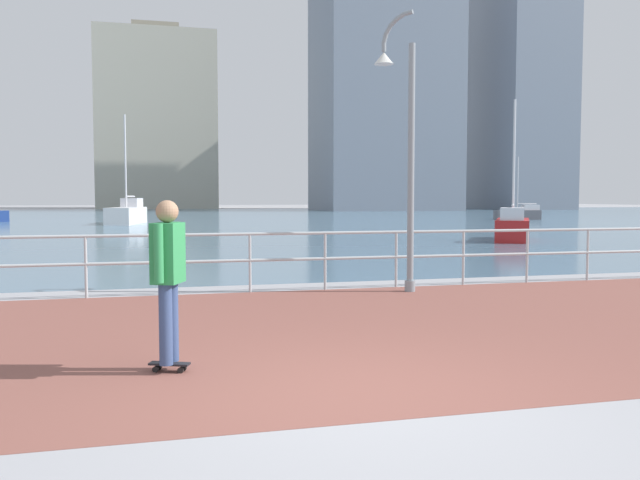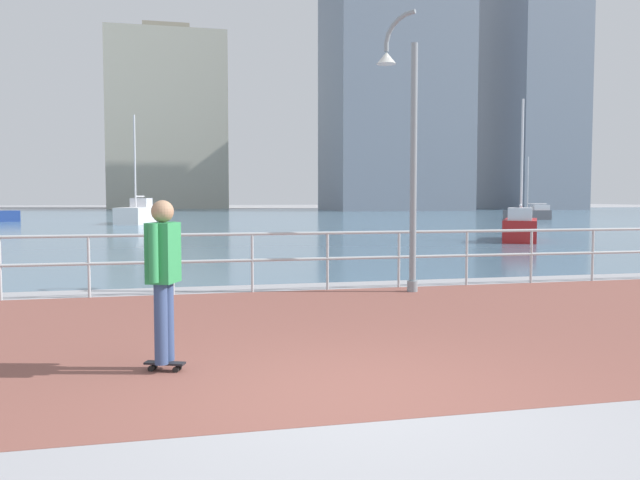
{
  "view_description": "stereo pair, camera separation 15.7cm",
  "coord_description": "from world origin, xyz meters",
  "px_view_note": "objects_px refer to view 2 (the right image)",
  "views": [
    {
      "loc": [
        -1.66,
        -5.28,
        1.71
      ],
      "look_at": [
        0.65,
        3.85,
        1.1
      ],
      "focal_mm": 36.83,
      "sensor_mm": 36.0,
      "label": 1
    },
    {
      "loc": [
        -1.51,
        -5.32,
        1.71
      ],
      "look_at": [
        0.65,
        3.85,
        1.1
      ],
      "focal_mm": 36.83,
      "sensor_mm": 36.0,
      "label": 2
    }
  ],
  "objects_px": {
    "lamppost": "(405,138)",
    "sailboat_gray": "(521,227)",
    "sailboat_red": "(137,213)",
    "skateboarder": "(163,269)",
    "sailboat_yellow": "(529,214)"
  },
  "relations": [
    {
      "from": "sailboat_gray",
      "to": "sailboat_red",
      "type": "bearing_deg",
      "value": 126.22
    },
    {
      "from": "lamppost",
      "to": "sailboat_gray",
      "type": "relative_size",
      "value": 0.9
    },
    {
      "from": "sailboat_red",
      "to": "sailboat_yellow",
      "type": "relative_size",
      "value": 1.46
    },
    {
      "from": "skateboarder",
      "to": "sailboat_gray",
      "type": "distance_m",
      "value": 21.74
    },
    {
      "from": "skateboarder",
      "to": "sailboat_yellow",
      "type": "distance_m",
      "value": 47.64
    },
    {
      "from": "skateboarder",
      "to": "sailboat_gray",
      "type": "bearing_deg",
      "value": 50.9
    },
    {
      "from": "lamppost",
      "to": "sailboat_red",
      "type": "xyz_separation_m",
      "value": [
        -6.1,
        33.39,
        -2.12
      ]
    },
    {
      "from": "sailboat_yellow",
      "to": "skateboarder",
      "type": "bearing_deg",
      "value": -125.0
    },
    {
      "from": "skateboarder",
      "to": "sailboat_red",
      "type": "bearing_deg",
      "value": 92.78
    },
    {
      "from": "sailboat_gray",
      "to": "lamppost",
      "type": "bearing_deg",
      "value": -127.85
    },
    {
      "from": "lamppost",
      "to": "sailboat_yellow",
      "type": "bearing_deg",
      "value": 56.09
    },
    {
      "from": "lamppost",
      "to": "sailboat_yellow",
      "type": "xyz_separation_m",
      "value": [
        23.07,
        34.31,
        -2.33
      ]
    },
    {
      "from": "lamppost",
      "to": "sailboat_gray",
      "type": "bearing_deg",
      "value": 52.15
    },
    {
      "from": "sailboat_red",
      "to": "sailboat_yellow",
      "type": "bearing_deg",
      "value": 1.81
    },
    {
      "from": "skateboarder",
      "to": "sailboat_yellow",
      "type": "bearing_deg",
      "value": 55.0
    }
  ]
}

